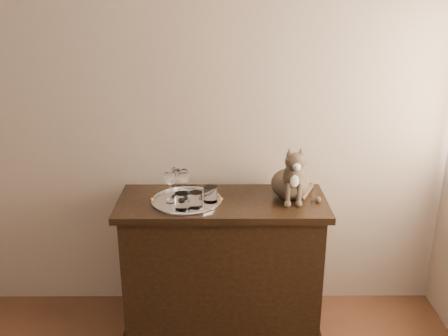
# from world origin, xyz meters

# --- Properties ---
(wall_back) EXTENTS (4.00, 0.10, 2.70)m
(wall_back) POSITION_xyz_m (0.00, 2.25, 1.35)
(wall_back) COLOR tan
(wall_back) RESTS_ON ground
(sideboard) EXTENTS (1.20, 0.50, 0.85)m
(sideboard) POSITION_xyz_m (0.60, 1.94, 0.42)
(sideboard) COLOR black
(sideboard) RESTS_ON ground
(tray) EXTENTS (0.40, 0.40, 0.01)m
(tray) POSITION_xyz_m (0.40, 1.91, 0.85)
(tray) COLOR silver
(tray) RESTS_ON sideboard
(wine_glass_a) EXTENTS (0.07, 0.07, 0.18)m
(wine_glass_a) POSITION_xyz_m (0.33, 1.97, 0.95)
(wine_glass_a) COLOR white
(wine_glass_a) RESTS_ON tray
(wine_glass_c) EXTENTS (0.07, 0.07, 0.19)m
(wine_glass_c) POSITION_xyz_m (0.31, 1.91, 0.95)
(wine_glass_c) COLOR white
(wine_glass_c) RESTS_ON tray
(wine_glass_d) EXTENTS (0.07, 0.07, 0.18)m
(wine_glass_d) POSITION_xyz_m (0.38, 1.94, 0.95)
(wine_glass_d) COLOR silver
(wine_glass_d) RESTS_ON tray
(tumbler_a) EXTENTS (0.08, 0.08, 0.09)m
(tumbler_a) POSITION_xyz_m (0.45, 1.82, 0.90)
(tumbler_a) COLOR silver
(tumbler_a) RESTS_ON tray
(tumbler_b) EXTENTS (0.08, 0.08, 0.09)m
(tumbler_b) POSITION_xyz_m (0.38, 1.80, 0.90)
(tumbler_b) COLOR white
(tumbler_b) RESTS_ON tray
(tumbler_c) EXTENTS (0.08, 0.08, 0.09)m
(tumbler_c) POSITION_xyz_m (0.53, 1.90, 0.90)
(tumbler_c) COLOR silver
(tumbler_c) RESTS_ON tray
(cat) EXTENTS (0.34, 0.32, 0.34)m
(cat) POSITION_xyz_m (0.99, 1.98, 1.02)
(cat) COLOR #4C3B2D
(cat) RESTS_ON sideboard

